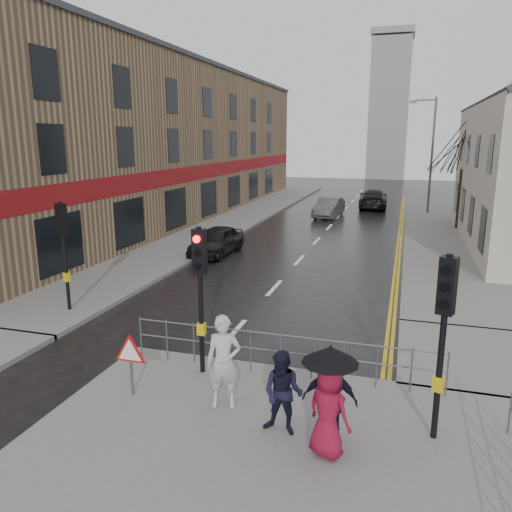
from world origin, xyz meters
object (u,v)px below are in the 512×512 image
Objects in this scene: car_parked at (217,241)px; pedestrian_b at (283,393)px; pedestrian_with_umbrella at (329,396)px; pedestrian_d at (330,401)px; car_mid at (329,207)px; pedestrian_a at (224,362)px.

pedestrian_b is at bearing -60.50° from car_parked.
pedestrian_with_umbrella is 0.42m from pedestrian_d.
pedestrian_a is at bearing -80.51° from car_mid.
car_mid is (-3.21, 26.66, -0.25)m from pedestrian_b.
car_parked is (-7.40, 13.73, -0.29)m from pedestrian_d.
pedestrian_b is at bearing -37.30° from pedestrian_a.
pedestrian_d reaches higher than pedestrian_b.
pedestrian_a reaches higher than car_mid.
pedestrian_a reaches higher than car_parked.
car_parked is at bearing 97.47° from pedestrian_a.
car_mid is at bearing 98.60° from pedestrian_with_umbrella.
pedestrian_with_umbrella is (0.88, -0.41, 0.31)m from pedestrian_b.
pedestrian_a is 0.47× the size of car_mid.
pedestrian_a is at bearing 160.00° from pedestrian_d.
pedestrian_d reaches higher than car_mid.
car_mid is at bearing 95.49° from pedestrian_d.
pedestrian_d is 27.06m from car_mid.
pedestrian_with_umbrella reaches higher than pedestrian_d.
pedestrian_b is at bearing 154.77° from pedestrian_with_umbrella.
car_parked is 13.44m from car_mid.
pedestrian_d is 0.40× the size of car_mid.
pedestrian_a is 1.21× the size of pedestrian_b.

